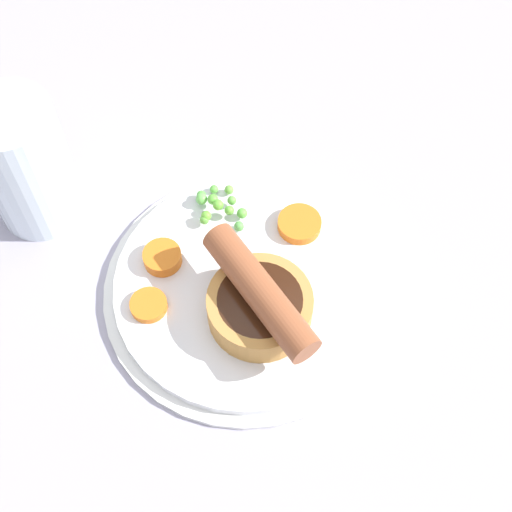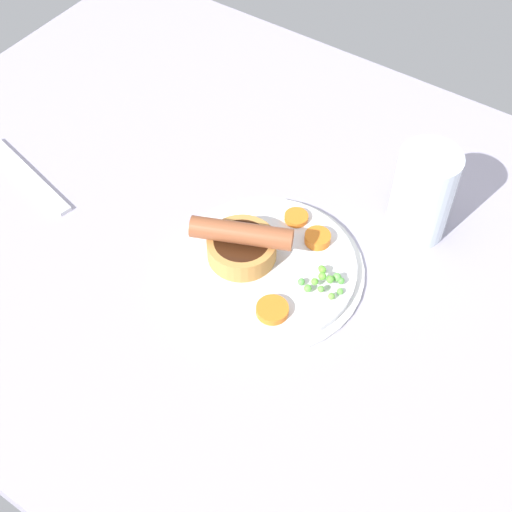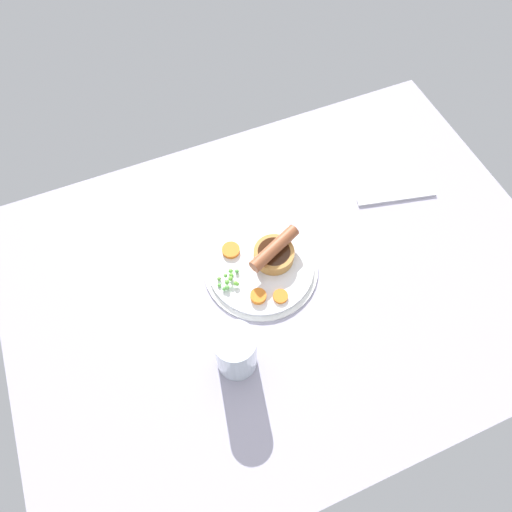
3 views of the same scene
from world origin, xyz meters
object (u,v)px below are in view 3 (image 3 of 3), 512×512
object	(u,v)px
carrot_slice_0	(231,250)
fork	(397,198)
dinner_plate	(261,267)
carrot_slice_1	(280,296)
sausage_pudding	(274,253)
pea_pile	(229,280)
drinking_glass	(236,352)
carrot_slice_2	(258,296)

from	to	relation	value
carrot_slice_0	fork	size ratio (longest dim) A/B	0.20
carrot_slice_0	dinner_plate	bearing A→B (deg)	129.75
dinner_plate	carrot_slice_1	distance (cm)	8.09
sausage_pudding	carrot_slice_0	xyz separation A→B (cm)	(7.48, -4.81, -1.72)
pea_pile	drinking_glass	distance (cm)	16.10
carrot_slice_0	sausage_pudding	bearing A→B (deg)	147.29
pea_pile	drinking_glass	world-z (taller)	drinking_glass
pea_pile	carrot_slice_2	world-z (taller)	pea_pile
pea_pile	carrot_slice_1	world-z (taller)	pea_pile
sausage_pudding	carrot_slice_0	size ratio (longest dim) A/B	3.23
sausage_pudding	carrot_slice_1	xyz separation A→B (cm)	(2.28, 8.48, -1.82)
carrot_slice_0	drinking_glass	xyz separation A→B (cm)	(7.11, 21.47, 4.19)
dinner_plate	carrot_slice_1	xyz separation A→B (cm)	(-0.77, 7.96, 1.19)
dinner_plate	sausage_pudding	bearing A→B (deg)	-170.29
carrot_slice_1	fork	distance (cm)	36.30
carrot_slice_0	fork	xyz separation A→B (cm)	(-39.28, 0.84, -1.56)
dinner_plate	carrot_slice_2	xyz separation A→B (cm)	(3.22, 6.37, 1.42)
pea_pile	carrot_slice_0	xyz separation A→B (cm)	(-2.84, -6.42, -0.41)
sausage_pudding	carrot_slice_2	size ratio (longest dim) A/B	3.77
dinner_plate	sausage_pudding	size ratio (longest dim) A/B	1.97
sausage_pudding	drinking_glass	size ratio (longest dim) A/B	0.98
carrot_slice_0	drinking_glass	distance (cm)	23.01
dinner_plate	carrot_slice_1	bearing A→B (deg)	95.55
carrot_slice_2	dinner_plate	bearing A→B (deg)	-116.83
sausage_pudding	fork	xyz separation A→B (cm)	(-31.79, -3.96, -3.27)
carrot_slice_0	pea_pile	bearing A→B (deg)	66.17
dinner_plate	drinking_glass	bearing A→B (deg)	54.44
sausage_pudding	carrot_slice_0	world-z (taller)	sausage_pudding
carrot_slice_2	drinking_glass	bearing A→B (deg)	49.59
dinner_plate	fork	world-z (taller)	dinner_plate
pea_pile	carrot_slice_0	size ratio (longest dim) A/B	1.38
dinner_plate	drinking_glass	xyz separation A→B (cm)	(11.54, 16.15, 5.48)
carrot_slice_0	drinking_glass	size ratio (longest dim) A/B	0.30
carrot_slice_1	carrot_slice_0	bearing A→B (deg)	-68.61
dinner_plate	carrot_slice_0	xyz separation A→B (cm)	(4.43, -5.33, 1.29)
carrot_slice_0	carrot_slice_2	world-z (taller)	carrot_slice_2
pea_pile	fork	world-z (taller)	pea_pile
pea_pile	drinking_glass	size ratio (longest dim) A/B	0.42
dinner_plate	carrot_slice_1	world-z (taller)	carrot_slice_1
carrot_slice_0	carrot_slice_2	xyz separation A→B (cm)	(-1.21, 11.70, 0.13)
pea_pile	carrot_slice_0	distance (cm)	7.03
fork	drinking_glass	size ratio (longest dim) A/B	1.49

